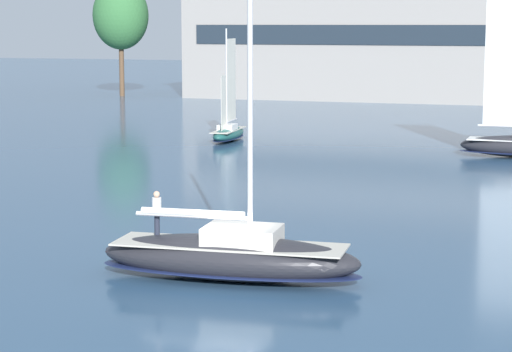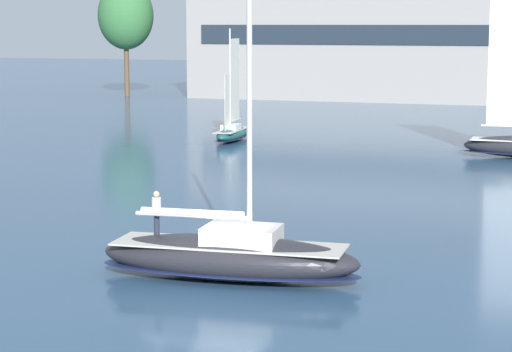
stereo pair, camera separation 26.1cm
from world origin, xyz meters
TOP-DOWN VIEW (x-y plane):
  - ground_plane at (0.00, 0.00)m, footprint 400.00×400.00m
  - waterfront_building at (-15.40, 89.16)m, footprint 41.07×17.91m
  - tree_shore_center at (-43.99, 81.87)m, footprint 6.98×6.98m
  - sailboat_main at (0.02, 0.00)m, footprint 9.76×3.36m
  - sailboat_moored_mid_channel at (-14.62, 40.28)m, footprint 2.20×6.43m

SIDE VIEW (x-z plane):
  - ground_plane at x=0.00m, z-range 0.00..0.00m
  - sailboat_moored_mid_channel at x=-14.62m, z-range -3.61..5.10m
  - sailboat_main at x=0.02m, z-range -5.70..7.49m
  - waterfront_building at x=-15.40m, z-range 0.03..14.91m
  - tree_shore_center at x=-43.99m, z-range 2.87..17.23m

